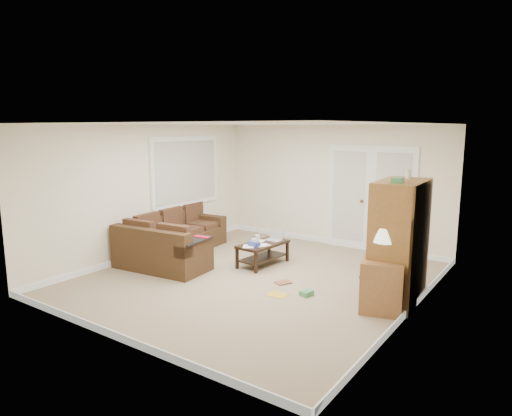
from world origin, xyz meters
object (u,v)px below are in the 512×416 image
Objects in this scene: sectional_sofa at (173,243)px; side_cabinet at (382,281)px; tv_armoire at (399,241)px; coffee_table at (263,253)px.

sectional_sofa is 2.23× the size of side_cabinet.
coffee_table is at bearing 168.56° from tv_armoire.
sectional_sofa is at bearing 161.98° from side_cabinet.
sectional_sofa is at bearing -179.30° from tv_armoire.
tv_armoire reaches higher than side_cabinet.
sectional_sofa reaches higher than coffee_table.
coffee_table is at bearing 16.07° from sectional_sofa.
side_cabinet is at bearing -100.16° from tv_armoire.
tv_armoire is 1.62× the size of side_cabinet.
tv_armoire reaches higher than sectional_sofa.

